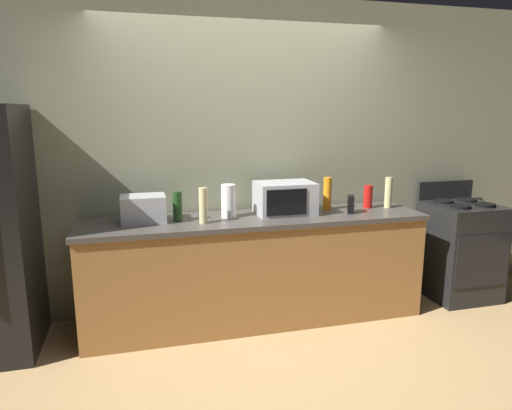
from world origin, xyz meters
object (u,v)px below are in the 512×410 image
at_px(cordless_phone, 351,204).
at_px(stove_range, 459,250).
at_px(microwave, 285,198).
at_px(bottle_hot_sauce, 368,197).
at_px(paper_towel_roll, 228,201).
at_px(bottle_hand_soap, 203,206).
at_px(bottle_vinegar, 388,193).
at_px(bottle_wine, 177,206).
at_px(toaster_oven, 143,209).
at_px(bottle_dish_soap, 327,193).

bearing_deg(cordless_phone, stove_range, 25.26).
bearing_deg(stove_range, cordless_phone, -177.20).
bearing_deg(microwave, bottle_hot_sauce, 3.26).
relative_size(stove_range, bottle_hot_sauce, 5.33).
xyz_separation_m(paper_towel_roll, bottle_hand_soap, (-0.23, -0.15, 0.00)).
xyz_separation_m(bottle_vinegar, bottle_wine, (-1.87, -0.03, -0.02)).
relative_size(stove_range, cordless_phone, 7.20).
relative_size(stove_range, bottle_wine, 4.58).
bearing_deg(toaster_oven, cordless_phone, -3.94).
relative_size(microwave, bottle_hot_sauce, 2.37).
relative_size(microwave, cordless_phone, 3.20).
xyz_separation_m(microwave, bottle_vinegar, (0.98, 0.01, 0.00)).
bearing_deg(bottle_vinegar, bottle_hand_soap, -174.77).
height_order(toaster_oven, bottle_hot_sauce, toaster_oven).
xyz_separation_m(cordless_phone, bottle_vinegar, (0.42, 0.11, 0.06)).
distance_m(microwave, cordless_phone, 0.57).
relative_size(paper_towel_roll, bottle_hot_sauce, 1.33).
relative_size(bottle_vinegar, bottle_hot_sauce, 1.36).
distance_m(microwave, bottle_vinegar, 0.98).
bearing_deg(bottle_wine, toaster_oven, 172.02).
height_order(bottle_hand_soap, bottle_wine, bottle_hand_soap).
bearing_deg(stove_range, microwave, 178.42).
height_order(stove_range, toaster_oven, toaster_oven).
bearing_deg(bottle_vinegar, microwave, -179.57).
distance_m(stove_range, toaster_oven, 2.94).
height_order(bottle_hot_sauce, bottle_wine, bottle_wine).
height_order(stove_range, bottle_dish_soap, bottle_dish_soap).
height_order(bottle_hand_soap, bottle_dish_soap, bottle_dish_soap).
distance_m(bottle_vinegar, bottle_hot_sauce, 0.19).
relative_size(microwave, toaster_oven, 1.41).
height_order(stove_range, cordless_phone, stove_range).
bearing_deg(toaster_oven, bottle_dish_soap, 2.27).
relative_size(toaster_oven, bottle_dish_soap, 1.19).
xyz_separation_m(microwave, cordless_phone, (0.56, -0.11, -0.06)).
xyz_separation_m(bottle_hand_soap, bottle_dish_soap, (1.13, 0.22, 0.00)).
xyz_separation_m(stove_range, paper_towel_roll, (-2.22, 0.05, 0.57)).
bearing_deg(bottle_wine, bottle_vinegar, 0.97).
xyz_separation_m(cordless_phone, bottle_wine, (-1.45, 0.08, 0.04)).
bearing_deg(bottle_vinegar, bottle_hot_sauce, 167.88).
relative_size(paper_towel_roll, bottle_vinegar, 0.98).
xyz_separation_m(toaster_oven, bottle_vinegar, (2.13, -0.00, 0.03)).
bearing_deg(bottle_dish_soap, paper_towel_roll, -175.39).
height_order(toaster_oven, paper_towel_roll, paper_towel_roll).
xyz_separation_m(stove_range, bottle_dish_soap, (-1.32, 0.12, 0.58)).
height_order(cordless_phone, bottle_dish_soap, bottle_dish_soap).
height_order(microwave, bottle_wine, microwave).
bearing_deg(toaster_oven, microwave, -0.60).
xyz_separation_m(paper_towel_roll, bottle_vinegar, (1.46, 0.01, 0.00)).
height_order(bottle_hand_soap, bottle_vinegar, bottle_hand_soap).
height_order(toaster_oven, bottle_vinegar, bottle_vinegar).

